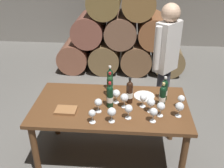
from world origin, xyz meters
TOP-DOWN VIEW (x-y plane):
  - ground_plane at (0.00, 0.00)m, footprint 14.00×14.00m
  - barrel_stack at (-0.00, 2.60)m, footprint 2.49×0.90m
  - dining_table at (0.00, 0.00)m, footprint 1.70×0.90m
  - wine_bottle_0 at (0.20, 0.07)m, footprint 0.07×0.07m
  - wine_bottle_1 at (-0.02, 0.18)m, footprint 0.07×0.07m
  - wine_bottle_2 at (-0.01, -0.04)m, footprint 0.07×0.07m
  - wine_bottle_3 at (0.59, 0.16)m, footprint 0.07×0.07m
  - wine_bottle_4 at (-0.03, 0.34)m, footprint 0.07×0.07m
  - wine_bottle_5 at (0.56, 0.02)m, footprint 0.07×0.07m
  - wine_glass_0 at (0.35, -0.01)m, footprint 0.08×0.08m
  - wine_glass_1 at (0.52, -0.17)m, footprint 0.08×0.08m
  - wine_glass_2 at (0.20, -0.24)m, footprint 0.08×0.08m
  - wine_glass_3 at (0.71, -0.17)m, footprint 0.09×0.09m
  - wine_glass_4 at (-0.12, -0.14)m, footprint 0.08×0.08m
  - wine_glass_5 at (0.03, -0.31)m, footprint 0.09×0.09m
  - wine_glass_6 at (0.75, 0.00)m, footprint 0.08×0.08m
  - wine_glass_7 at (0.44, -0.27)m, footprint 0.08×0.08m
  - wine_glass_8 at (0.43, -0.11)m, footprint 0.09×0.09m
  - wine_glass_9 at (0.15, -0.03)m, footprint 0.09×0.09m
  - wine_glass_10 at (-0.15, -0.33)m, footprint 0.07×0.07m
  - wine_glass_11 at (0.06, 0.05)m, footprint 0.09×0.09m
  - tasting_notebook at (-0.46, -0.17)m, footprint 0.22×0.16m
  - serving_plate at (0.37, 0.20)m, footprint 0.24×0.24m
  - sommelier_presenting at (0.66, 0.75)m, footprint 0.35×0.39m

SIDE VIEW (x-z plane):
  - ground_plane at x=0.00m, z-range 0.00..0.00m
  - dining_table at x=0.00m, z-range 0.29..1.05m
  - barrel_stack at x=0.00m, z-range -0.12..1.57m
  - serving_plate at x=0.37m, z-range 0.76..0.77m
  - tasting_notebook at x=-0.46m, z-range 0.76..0.79m
  - wine_glass_10 at x=-0.15m, z-range 0.79..0.94m
  - wine_glass_6 at x=0.75m, z-range 0.79..0.94m
  - wine_glass_0 at x=0.35m, z-range 0.79..0.94m
  - wine_glass_7 at x=0.44m, z-range 0.79..0.95m
  - wine_glass_4 at x=-0.12m, z-range 0.79..0.95m
  - wine_glass_2 at x=0.20m, z-range 0.79..0.95m
  - wine_glass_1 at x=0.52m, z-range 0.79..0.95m
  - wine_glass_8 at x=0.43m, z-range 0.79..0.95m
  - wine_glass_5 at x=0.03m, z-range 0.79..0.95m
  - wine_glass_11 at x=0.06m, z-range 0.79..0.95m
  - wine_glass_3 at x=0.71m, z-range 0.79..0.96m
  - wine_glass_9 at x=0.15m, z-range 0.79..0.96m
  - wine_bottle_5 at x=0.56m, z-range 0.74..1.02m
  - wine_bottle_3 at x=0.59m, z-range 0.74..1.03m
  - wine_bottle_2 at x=-0.01m, z-range 0.74..1.04m
  - wine_bottle_0 at x=0.20m, z-range 0.74..1.05m
  - wine_bottle_1 at x=-0.02m, z-range 0.74..1.05m
  - wine_bottle_4 at x=-0.03m, z-range 0.74..1.05m
  - sommelier_presenting at x=0.66m, z-range 0.19..1.90m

